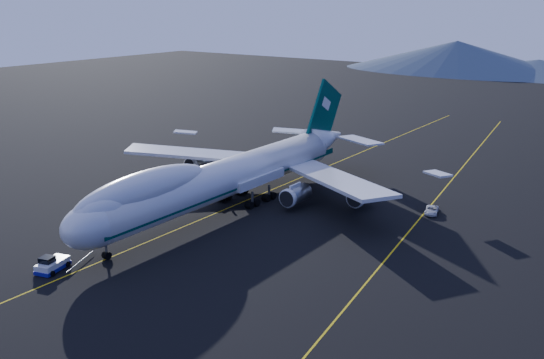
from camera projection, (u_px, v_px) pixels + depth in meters
The scene contains 6 objects.
ground at pixel (227, 208), 105.60m from camera, with size 500.00×500.00×0.00m, color black.
taxiway_line_main at pixel (227, 208), 105.60m from camera, with size 0.25×220.00×0.01m, color gold.
taxiway_line_side at pixel (412, 227), 96.67m from camera, with size 0.25×200.00×0.01m, color gold.
boeing_747 at pixel (227, 176), 103.98m from camera, with size 59.62×72.43×19.37m.
pushback_tug at pixel (53, 266), 81.24m from camera, with size 3.71×5.26×2.09m.
service_van at pixel (432, 210), 102.80m from camera, with size 2.05×4.46×1.24m, color silver.
Camera 1 is at (64.38, -76.70, 34.77)m, focal length 40.00 mm.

